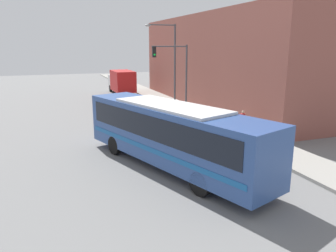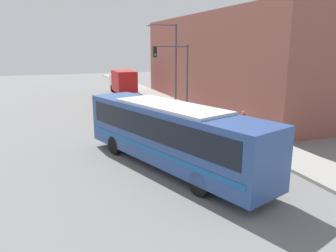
% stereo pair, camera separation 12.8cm
% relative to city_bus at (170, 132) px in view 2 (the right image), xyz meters
% --- Properties ---
extents(ground_plane, '(120.00, 120.00, 0.00)m').
position_rel_city_bus_xyz_m(ground_plane, '(0.91, 0.49, -1.91)').
color(ground_plane, slate).
extents(sidewalk, '(2.74, 70.00, 0.17)m').
position_rel_city_bus_xyz_m(sidewalk, '(6.78, 20.49, -1.83)').
color(sidewalk, gray).
rests_on(sidewalk, ground_plane).
extents(building_facade, '(6.00, 27.97, 9.05)m').
position_rel_city_bus_xyz_m(building_facade, '(11.15, 15.47, 2.61)').
color(building_facade, brown).
rests_on(building_facade, ground_plane).
extents(city_bus, '(6.15, 12.04, 3.29)m').
position_rel_city_bus_xyz_m(city_bus, '(0.00, 0.00, 0.00)').
color(city_bus, '#2D4C8C').
rests_on(city_bus, ground_plane).
extents(delivery_truck, '(2.38, 6.57, 3.00)m').
position_rel_city_bus_xyz_m(delivery_truck, '(3.60, 27.02, -0.28)').
color(delivery_truck, '#B21919').
rests_on(delivery_truck, ground_plane).
extents(fire_hydrant, '(0.26, 0.35, 0.75)m').
position_rel_city_bus_xyz_m(fire_hydrant, '(6.01, 4.78, -1.37)').
color(fire_hydrant, gold).
rests_on(fire_hydrant, sidewalk).
extents(traffic_light_pole, '(3.28, 0.35, 6.00)m').
position_rel_city_bus_xyz_m(traffic_light_pole, '(5.11, 12.08, 2.32)').
color(traffic_light_pole, '#47474C').
rests_on(traffic_light_pole, sidewalk).
extents(parking_meter, '(0.14, 0.14, 1.28)m').
position_rel_city_bus_xyz_m(parking_meter, '(6.01, 7.79, -0.87)').
color(parking_meter, '#47474C').
rests_on(parking_meter, sidewalk).
extents(street_lamp, '(3.04, 0.28, 7.88)m').
position_rel_city_bus_xyz_m(street_lamp, '(5.86, 15.11, 2.94)').
color(street_lamp, '#47474C').
rests_on(street_lamp, sidewalk).
extents(pedestrian_near_corner, '(0.34, 0.34, 1.61)m').
position_rel_city_bus_xyz_m(pedestrian_near_corner, '(6.83, 3.96, -0.93)').
color(pedestrian_near_corner, '#23283D').
rests_on(pedestrian_near_corner, sidewalk).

